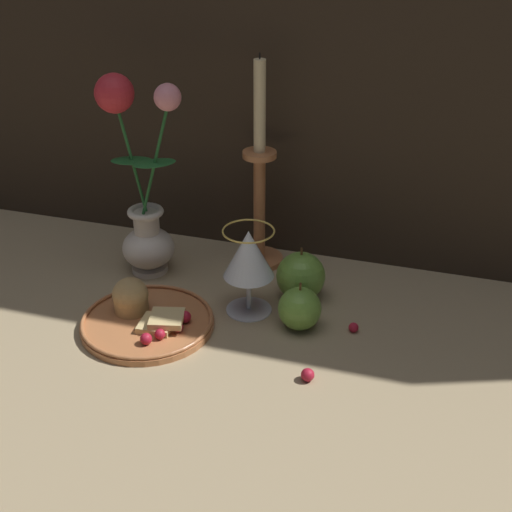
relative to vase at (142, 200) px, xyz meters
name	(u,v)px	position (x,y,z in m)	size (l,w,h in m)	color
ground_plane	(210,309)	(0.15, -0.09, -0.14)	(2.40, 2.40, 0.00)	#9E8966
vase	(142,200)	(0.00, 0.00, 0.00)	(0.15, 0.09, 0.35)	silver
plate_with_pastries	(144,316)	(0.07, -0.16, -0.12)	(0.21, 0.21, 0.07)	#B77042
wine_glass	(249,257)	(0.21, -0.07, -0.04)	(0.08, 0.08, 0.14)	silver
candlestick	(259,194)	(0.18, 0.09, 0.00)	(0.09, 0.09, 0.37)	#B77042
apple_beside_vase	(301,276)	(0.28, -0.01, -0.10)	(0.08, 0.08, 0.09)	#669938
apple_near_glass	(300,309)	(0.30, -0.09, -0.10)	(0.07, 0.07, 0.08)	#669938
berry_near_plate	(308,375)	(0.34, -0.22, -0.13)	(0.02, 0.02, 0.02)	#AD192D
berry_front_center	(354,327)	(0.38, -0.08, -0.13)	(0.02, 0.02, 0.02)	#AD192D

